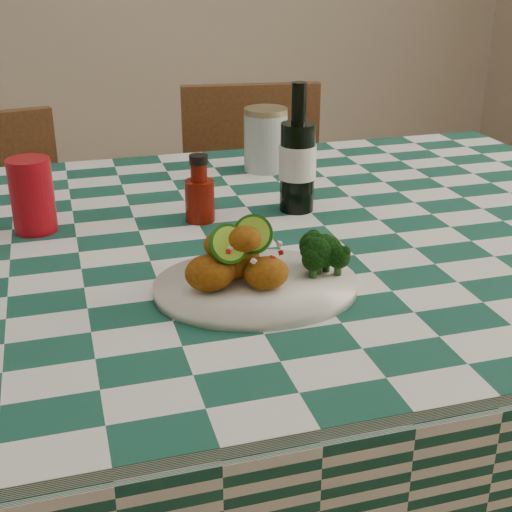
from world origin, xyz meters
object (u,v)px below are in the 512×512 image
object	(u,v)px
ketchup_bottle	(199,188)
wooden_chair_right	(260,250)
plate	(256,287)
red_tumbler	(32,195)
fried_chicken_pile	(243,255)
beer_bottle	(298,148)
wooden_chair_left	(8,291)
mason_jar	(266,139)
dining_table	(213,434)

from	to	relation	value
ketchup_bottle	wooden_chair_right	bearing A→B (deg)	64.98
plate	red_tumbler	size ratio (longest dim) A/B	2.27
fried_chicken_pile	red_tumbler	size ratio (longest dim) A/B	1.03
ketchup_bottle	beer_bottle	world-z (taller)	beer_bottle
ketchup_bottle	wooden_chair_left	size ratio (longest dim) A/B	0.14
plate	beer_bottle	xyz separation A→B (m)	(0.16, 0.30, 0.11)
plate	mason_jar	world-z (taller)	mason_jar
red_tumbler	ketchup_bottle	world-z (taller)	red_tumbler
mason_jar	beer_bottle	world-z (taller)	beer_bottle
dining_table	fried_chicken_pile	world-z (taller)	fried_chicken_pile
plate	ketchup_bottle	distance (m)	0.30
red_tumbler	mason_jar	bearing A→B (deg)	26.07
red_tumbler	beer_bottle	bearing A→B (deg)	-3.04
fried_chicken_pile	ketchup_bottle	xyz separation A→B (m)	(0.00, 0.30, -0.00)
fried_chicken_pile	red_tumbler	xyz separation A→B (m)	(-0.27, 0.33, 0.00)
dining_table	ketchup_bottle	distance (m)	0.46
ketchup_bottle	red_tumbler	bearing A→B (deg)	173.84
wooden_chair_left	beer_bottle	bearing A→B (deg)	-57.16
mason_jar	dining_table	bearing A→B (deg)	-120.68
dining_table	beer_bottle	xyz separation A→B (m)	(0.19, 0.09, 0.51)
fried_chicken_pile	plate	bearing A→B (deg)	0.00
plate	fried_chicken_pile	xyz separation A→B (m)	(-0.02, 0.00, 0.05)
dining_table	ketchup_bottle	xyz separation A→B (m)	(0.01, 0.08, 0.45)
plate	red_tumbler	distance (m)	0.44
plate	wooden_chair_right	bearing A→B (deg)	73.22
ketchup_bottle	wooden_chair_left	world-z (taller)	ketchup_bottle
wooden_chair_right	fried_chicken_pile	bearing A→B (deg)	-99.83
mason_jar	plate	bearing A→B (deg)	-108.12
plate	dining_table	bearing A→B (deg)	96.03
red_tumbler	mason_jar	size ratio (longest dim) A/B	0.95
plate	wooden_chair_left	world-z (taller)	wooden_chair_left
beer_bottle	wooden_chair_left	xyz separation A→B (m)	(-0.56, 0.59, -0.48)
red_tumbler	ketchup_bottle	size ratio (longest dim) A/B	1.06
fried_chicken_pile	mason_jar	xyz separation A→B (m)	(0.20, 0.56, 0.01)
dining_table	plate	distance (m)	0.45
wooden_chair_right	dining_table	bearing A→B (deg)	-104.88
wooden_chair_right	mason_jar	bearing A→B (deg)	-96.73
red_tumbler	mason_jar	world-z (taller)	mason_jar
plate	wooden_chair_right	world-z (taller)	wooden_chair_right
fried_chicken_pile	dining_table	bearing A→B (deg)	90.97
plate	wooden_chair_right	size ratio (longest dim) A/B	0.33
ketchup_bottle	wooden_chair_left	distance (m)	0.82
dining_table	wooden_chair_left	distance (m)	0.77
dining_table	plate	size ratio (longest dim) A/B	5.89
dining_table	red_tumbler	size ratio (longest dim) A/B	13.36
beer_bottle	red_tumbler	bearing A→B (deg)	176.96
red_tumbler	dining_table	bearing A→B (deg)	-23.03
ketchup_bottle	plate	bearing A→B (deg)	-87.06
plate	red_tumbler	xyz separation A→B (m)	(-0.29, 0.33, 0.05)
dining_table	wooden_chair_left	xyz separation A→B (m)	(-0.38, 0.68, 0.03)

